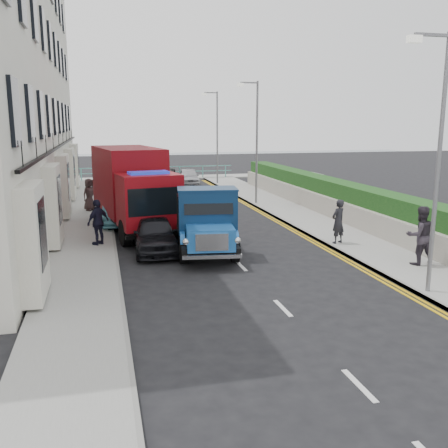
% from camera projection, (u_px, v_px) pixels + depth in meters
% --- Properties ---
extents(ground, '(120.00, 120.00, 0.00)m').
position_uv_depth(ground, '(259.00, 284.00, 14.88)').
color(ground, black).
rests_on(ground, ground).
extents(pavement_west, '(2.40, 38.00, 0.12)m').
position_uv_depth(pavement_west, '(86.00, 229.00, 22.21)').
color(pavement_west, gray).
rests_on(pavement_west, ground).
extents(pavement_east, '(2.60, 38.00, 0.12)m').
position_uv_depth(pavement_east, '(306.00, 219.00, 24.67)').
color(pavement_east, gray).
rests_on(pavement_east, ground).
extents(promenade, '(30.00, 2.50, 0.12)m').
position_uv_depth(promenade, '(155.00, 178.00, 42.45)').
color(promenade, gray).
rests_on(promenade, ground).
extents(sea_plane, '(120.00, 120.00, 0.00)m').
position_uv_depth(sea_plane, '(132.00, 155.00, 71.95)').
color(sea_plane, '#4B6067').
rests_on(sea_plane, ground).
extents(garden_east, '(1.45, 28.00, 1.75)m').
position_uv_depth(garden_east, '(342.00, 201.00, 24.95)').
color(garden_east, '#B2AD9E').
rests_on(garden_east, ground).
extents(seafront_railing, '(13.00, 0.08, 1.11)m').
position_uv_depth(seafront_railing, '(156.00, 173.00, 41.59)').
color(seafront_railing, '#59B2A5').
rests_on(seafront_railing, ground).
extents(lamp_near, '(1.23, 0.18, 7.00)m').
position_uv_depth(lamp_near, '(435.00, 151.00, 13.16)').
color(lamp_near, slate).
rests_on(lamp_near, ground).
extents(lamp_mid, '(1.23, 0.18, 7.00)m').
position_uv_depth(lamp_mid, '(255.00, 136.00, 28.38)').
color(lamp_mid, slate).
rests_on(lamp_mid, ground).
extents(lamp_far, '(1.23, 0.18, 7.00)m').
position_uv_depth(lamp_far, '(216.00, 132.00, 37.89)').
color(lamp_far, slate).
rests_on(lamp_far, ground).
extents(bedford_lorry, '(2.66, 5.38, 2.45)m').
position_uv_depth(bedford_lorry, '(207.00, 225.00, 17.84)').
color(bedford_lorry, black).
rests_on(bedford_lorry, ground).
extents(red_lorry, '(3.49, 7.24, 3.64)m').
position_uv_depth(red_lorry, '(132.00, 187.00, 22.02)').
color(red_lorry, black).
rests_on(red_lorry, ground).
extents(parked_car_front, '(1.66, 3.96, 1.34)m').
position_uv_depth(parked_car_front, '(155.00, 234.00, 18.58)').
color(parked_car_front, black).
rests_on(parked_car_front, ground).
extents(parked_car_mid, '(1.78, 4.68, 1.52)m').
position_uv_depth(parked_car_mid, '(121.00, 208.00, 23.72)').
color(parked_car_mid, teal).
rests_on(parked_car_mid, ground).
extents(parked_car_rear, '(2.44, 5.53, 1.58)m').
position_uv_depth(parked_car_rear, '(137.00, 196.00, 27.07)').
color(parked_car_rear, silver).
rests_on(parked_car_rear, ground).
extents(seafront_car_left, '(4.57, 6.52, 1.65)m').
position_uv_depth(seafront_car_left, '(153.00, 173.00, 38.98)').
color(seafront_car_left, black).
rests_on(seafront_car_left, ground).
extents(seafront_car_right, '(1.99, 4.00, 1.31)m').
position_uv_depth(seafront_car_right, '(189.00, 177.00, 37.77)').
color(seafront_car_right, '#B0B1B5').
rests_on(seafront_car_right, ground).
extents(pedestrian_east_near, '(0.74, 0.63, 1.72)m').
position_uv_depth(pedestrian_east_near, '(338.00, 221.00, 19.30)').
color(pedestrian_east_near, black).
rests_on(pedestrian_east_near, pavement_east).
extents(pedestrian_east_far, '(1.01, 0.82, 1.96)m').
position_uv_depth(pedestrian_east_far, '(420.00, 235.00, 16.38)').
color(pedestrian_east_far, '#2F2932').
rests_on(pedestrian_east_far, pavement_east).
extents(pedestrian_west_near, '(1.05, 1.01, 1.76)m').
position_uv_depth(pedestrian_west_near, '(98.00, 222.00, 19.08)').
color(pedestrian_west_near, black).
rests_on(pedestrian_west_near, pavement_west).
extents(pedestrian_west_far, '(0.99, 0.94, 1.71)m').
position_uv_depth(pedestrian_west_far, '(90.00, 195.00, 26.48)').
color(pedestrian_west_far, '#382828').
rests_on(pedestrian_west_far, pavement_west).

